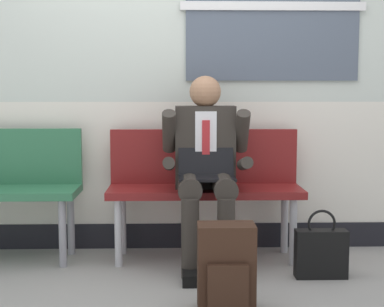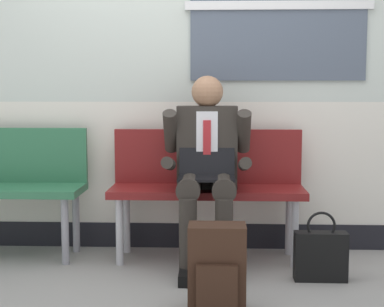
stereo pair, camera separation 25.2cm
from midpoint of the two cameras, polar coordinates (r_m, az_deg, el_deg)
The scene contains 6 objects.
ground_plane at distance 3.70m, azimuth -3.41°, elevation -11.85°, with size 18.00×18.00×0.00m, color gray.
station_wall at distance 4.21m, azimuth -3.11°, elevation 11.19°, with size 5.22×0.17×3.05m.
bench_with_person at distance 3.97m, azimuth -0.57°, elevation -2.69°, with size 1.31×0.42×0.88m.
person_seated at distance 3.75m, azimuth -0.52°, elevation -1.13°, with size 0.57×0.70×1.25m.
backpack at distance 3.08m, azimuth 1.02°, elevation -11.27°, with size 0.30×0.22×0.46m.
handbag at distance 3.66m, azimuth 10.68°, elevation -9.59°, with size 0.32×0.11×0.43m.
Camera 1 is at (-0.01, -3.52, 1.15)m, focal length 54.06 mm.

